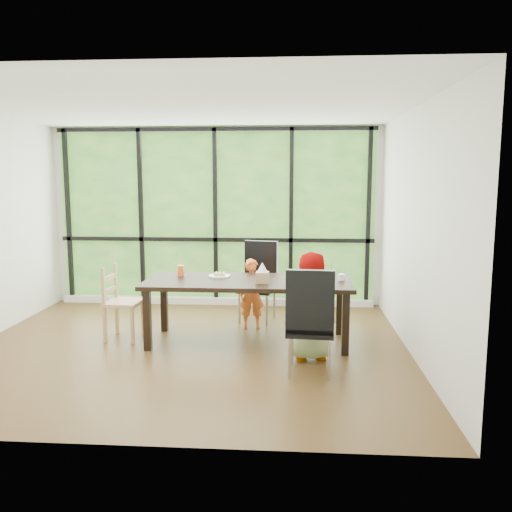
{
  "coord_description": "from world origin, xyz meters",
  "views": [
    {
      "loc": [
        1.19,
        -5.79,
        1.93
      ],
      "look_at": [
        0.76,
        0.18,
        1.05
      ],
      "focal_mm": 37.19,
      "sensor_mm": 36.0,
      "label": 1
    }
  ],
  "objects_px": {
    "white_mug": "(341,277)",
    "child_toddler": "(252,294)",
    "child_older": "(310,306)",
    "orange_cup": "(181,271)",
    "dining_table": "(248,311)",
    "plate_far": "(220,276)",
    "tissue_box": "(262,277)",
    "green_cup": "(331,280)",
    "chair_end_beech": "(124,303)",
    "plate_near": "(307,283)",
    "chair_window_leather": "(257,282)",
    "chair_interior_leather": "(310,321)"
  },
  "relations": [
    {
      "from": "chair_end_beech",
      "to": "green_cup",
      "type": "distance_m",
      "value": 2.5
    },
    {
      "from": "chair_window_leather",
      "to": "plate_far",
      "type": "bearing_deg",
      "value": -105.72
    },
    {
      "from": "orange_cup",
      "to": "green_cup",
      "type": "xyz_separation_m",
      "value": [
        1.79,
        -0.49,
        0.0
      ]
    },
    {
      "from": "white_mug",
      "to": "tissue_box",
      "type": "xyz_separation_m",
      "value": [
        -0.91,
        -0.21,
        0.02
      ]
    },
    {
      "from": "chair_interior_leather",
      "to": "orange_cup",
      "type": "bearing_deg",
      "value": -33.66
    },
    {
      "from": "chair_window_leather",
      "to": "green_cup",
      "type": "xyz_separation_m",
      "value": [
        0.9,
        -1.22,
        0.28
      ]
    },
    {
      "from": "orange_cup",
      "to": "tissue_box",
      "type": "relative_size",
      "value": 0.88
    },
    {
      "from": "child_toddler",
      "to": "green_cup",
      "type": "relative_size",
      "value": 6.92
    },
    {
      "from": "child_toddler",
      "to": "white_mug",
      "type": "distance_m",
      "value": 1.26
    },
    {
      "from": "green_cup",
      "to": "tissue_box",
      "type": "relative_size",
      "value": 0.89
    },
    {
      "from": "chair_end_beech",
      "to": "green_cup",
      "type": "height_order",
      "value": "chair_end_beech"
    },
    {
      "from": "dining_table",
      "to": "plate_near",
      "type": "distance_m",
      "value": 0.8
    },
    {
      "from": "child_older",
      "to": "orange_cup",
      "type": "xyz_separation_m",
      "value": [
        -1.55,
        0.75,
        0.23
      ]
    },
    {
      "from": "dining_table",
      "to": "white_mug",
      "type": "xyz_separation_m",
      "value": [
        1.09,
        0.05,
        0.41
      ]
    },
    {
      "from": "dining_table",
      "to": "chair_window_leather",
      "type": "xyz_separation_m",
      "value": [
        0.04,
        0.93,
        0.17
      ]
    },
    {
      "from": "green_cup",
      "to": "white_mug",
      "type": "xyz_separation_m",
      "value": [
        0.14,
        0.34,
        -0.03
      ]
    },
    {
      "from": "dining_table",
      "to": "plate_far",
      "type": "bearing_deg",
      "value": 152.53
    },
    {
      "from": "plate_far",
      "to": "tissue_box",
      "type": "height_order",
      "value": "tissue_box"
    },
    {
      "from": "child_toddler",
      "to": "orange_cup",
      "type": "height_order",
      "value": "child_toddler"
    },
    {
      "from": "child_older",
      "to": "plate_near",
      "type": "bearing_deg",
      "value": -94.43
    },
    {
      "from": "child_toddler",
      "to": "tissue_box",
      "type": "relative_size",
      "value": 6.17
    },
    {
      "from": "chair_window_leather",
      "to": "dining_table",
      "type": "bearing_deg",
      "value": -79.69
    },
    {
      "from": "orange_cup",
      "to": "child_toddler",
      "type": "bearing_deg",
      "value": 24.63
    },
    {
      "from": "chair_window_leather",
      "to": "chair_end_beech",
      "type": "height_order",
      "value": "chair_window_leather"
    },
    {
      "from": "white_mug",
      "to": "tissue_box",
      "type": "relative_size",
      "value": 0.52
    },
    {
      "from": "child_older",
      "to": "orange_cup",
      "type": "relative_size",
      "value": 8.97
    },
    {
      "from": "child_toddler",
      "to": "tissue_box",
      "type": "xyz_separation_m",
      "value": [
        0.18,
        -0.75,
        0.36
      ]
    },
    {
      "from": "orange_cup",
      "to": "tissue_box",
      "type": "bearing_deg",
      "value": -19.63
    },
    {
      "from": "child_toddler",
      "to": "tissue_box",
      "type": "distance_m",
      "value": 0.85
    },
    {
      "from": "dining_table",
      "to": "child_older",
      "type": "distance_m",
      "value": 0.92
    },
    {
      "from": "dining_table",
      "to": "plate_near",
      "type": "relative_size",
      "value": 10.91
    },
    {
      "from": "child_older",
      "to": "white_mug",
      "type": "xyz_separation_m",
      "value": [
        0.38,
        0.6,
        0.21
      ]
    },
    {
      "from": "chair_interior_leather",
      "to": "plate_far",
      "type": "distance_m",
      "value": 1.59
    },
    {
      "from": "plate_near",
      "to": "plate_far",
      "type": "bearing_deg",
      "value": 159.8
    },
    {
      "from": "tissue_box",
      "to": "green_cup",
      "type": "bearing_deg",
      "value": -9.39
    },
    {
      "from": "green_cup",
      "to": "child_older",
      "type": "bearing_deg",
      "value": -131.92
    },
    {
      "from": "child_toddler",
      "to": "tissue_box",
      "type": "bearing_deg",
      "value": -82.34
    },
    {
      "from": "chair_window_leather",
      "to": "plate_far",
      "type": "relative_size",
      "value": 4.13
    },
    {
      "from": "orange_cup",
      "to": "child_older",
      "type": "bearing_deg",
      "value": -25.86
    },
    {
      "from": "chair_interior_leather",
      "to": "child_older",
      "type": "xyz_separation_m",
      "value": [
        0.01,
        0.42,
        0.04
      ]
    },
    {
      "from": "chair_window_leather",
      "to": "child_older",
      "type": "xyz_separation_m",
      "value": [
        0.67,
        -1.48,
        0.04
      ]
    },
    {
      "from": "white_mug",
      "to": "child_toddler",
      "type": "bearing_deg",
      "value": 153.6
    },
    {
      "from": "chair_end_beech",
      "to": "white_mug",
      "type": "distance_m",
      "value": 2.61
    },
    {
      "from": "plate_far",
      "to": "plate_near",
      "type": "relative_size",
      "value": 1.19
    },
    {
      "from": "plate_far",
      "to": "plate_near",
      "type": "distance_m",
      "value": 1.11
    },
    {
      "from": "chair_end_beech",
      "to": "white_mug",
      "type": "relative_size",
      "value": 11.74
    },
    {
      "from": "plate_far",
      "to": "orange_cup",
      "type": "bearing_deg",
      "value": 178.31
    },
    {
      "from": "chair_window_leather",
      "to": "child_older",
      "type": "distance_m",
      "value": 1.63
    },
    {
      "from": "child_toddler",
      "to": "plate_near",
      "type": "xyz_separation_m",
      "value": [
        0.68,
        -0.78,
        0.3
      ]
    },
    {
      "from": "chair_window_leather",
      "to": "green_cup",
      "type": "relative_size",
      "value": 8.23
    }
  ]
}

